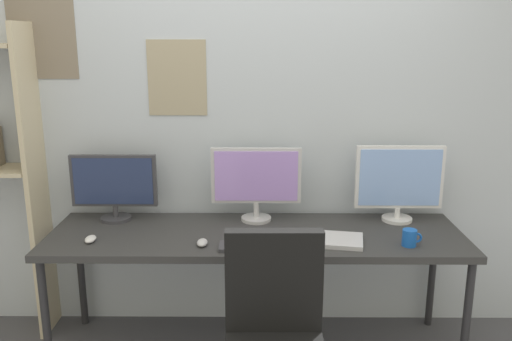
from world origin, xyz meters
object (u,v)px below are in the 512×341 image
object	(u,v)px
desk	(256,241)
monitor_center	(256,180)
monitor_left	(114,185)
keyboard_main	(256,247)
mouse_left_side	(90,239)
laptop_closed	(333,240)
coffee_mug	(410,238)
monitor_right	(399,181)
mouse_right_side	(202,243)

from	to	relation	value
desk	monitor_center	xyz separation A→B (m)	(0.00, 0.21, 0.30)
monitor_left	keyboard_main	bearing A→B (deg)	-27.56
desk	mouse_left_side	size ratio (longest dim) A/B	24.33
laptop_closed	coffee_mug	distance (m)	0.40
monitor_right	coffee_mug	world-z (taller)	monitor_right
monitor_left	laptop_closed	distance (m)	1.33
monitor_right	mouse_right_side	world-z (taller)	monitor_right
monitor_right	keyboard_main	distance (m)	0.98
mouse_left_side	laptop_closed	size ratio (longest dim) A/B	0.30
mouse_left_side	keyboard_main	bearing A→B (deg)	-5.43
monitor_center	monitor_right	world-z (taller)	monitor_right
keyboard_main	coffee_mug	bearing A→B (deg)	2.92
monitor_center	mouse_right_side	xyz separation A→B (m)	(-0.28, -0.40, -0.23)
monitor_center	mouse_left_side	size ratio (longest dim) A/B	5.55
desk	monitor_right	world-z (taller)	monitor_right
desk	coffee_mug	bearing A→B (deg)	-13.01
mouse_left_side	coffee_mug	xyz separation A→B (m)	(1.71, -0.04, 0.03)
monitor_left	monitor_right	xyz separation A→B (m)	(1.70, 0.00, 0.03)
mouse_right_side	keyboard_main	bearing A→B (deg)	-7.70
monitor_center	keyboard_main	size ratio (longest dim) A/B	1.39
desk	monitor_left	xyz separation A→B (m)	(-0.85, 0.21, 0.27)
keyboard_main	mouse_right_side	size ratio (longest dim) A/B	3.98
monitor_left	mouse_right_side	bearing A→B (deg)	-35.60
monitor_center	keyboard_main	bearing A→B (deg)	-90.00
monitor_left	monitor_center	distance (m)	0.85
mouse_right_side	coffee_mug	xyz separation A→B (m)	(1.10, 0.00, 0.03)
laptop_closed	keyboard_main	bearing A→B (deg)	-157.44
mouse_left_side	laptop_closed	bearing A→B (deg)	0.36
monitor_center	monitor_right	xyz separation A→B (m)	(0.85, 0.00, -0.00)
monitor_left	mouse_right_side	xyz separation A→B (m)	(0.56, -0.40, -0.20)
desk	mouse_left_side	distance (m)	0.91
monitor_left	monitor_right	distance (m)	1.70
desk	monitor_left	bearing A→B (deg)	165.94
monitor_left	coffee_mug	world-z (taller)	monitor_left
keyboard_main	mouse_right_side	bearing A→B (deg)	172.30
monitor_center	mouse_left_side	world-z (taller)	monitor_center
monitor_center	coffee_mug	size ratio (longest dim) A/B	5.02
mouse_left_side	monitor_right	bearing A→B (deg)	11.61
monitor_right	mouse_left_side	bearing A→B (deg)	-168.39
laptop_closed	desk	bearing A→B (deg)	171.70
laptop_closed	mouse_left_side	bearing A→B (deg)	-169.69
monitor_center	laptop_closed	world-z (taller)	monitor_center
laptop_closed	coffee_mug	bearing A→B (deg)	2.64
monitor_left	monitor_right	size ratio (longest dim) A/B	0.98
keyboard_main	laptop_closed	xyz separation A→B (m)	(0.42, 0.09, 0.00)
mouse_left_side	monitor_center	bearing A→B (deg)	21.82
laptop_closed	coffee_mug	world-z (taller)	coffee_mug
monitor_right	coffee_mug	xyz separation A→B (m)	(-0.03, -0.40, -0.20)
monitor_right	keyboard_main	xyz separation A→B (m)	(-0.85, -0.44, -0.24)
keyboard_main	monitor_left	bearing A→B (deg)	152.44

